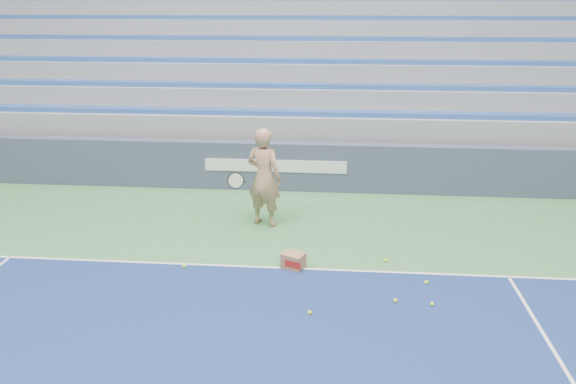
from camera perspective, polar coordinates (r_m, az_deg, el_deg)
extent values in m
cube|color=white|center=(9.27, -3.86, -7.57)|extent=(10.97, 0.05, 0.00)
cube|color=#3C435B|center=(12.77, -1.23, 2.65)|extent=(30.00, 0.30, 1.10)
cube|color=white|center=(12.61, -1.31, 2.66)|extent=(3.20, 0.02, 0.28)
cube|color=gray|center=(17.17, 0.40, 6.94)|extent=(30.00, 8.50, 1.10)
cube|color=gray|center=(17.01, 0.41, 9.57)|extent=(30.00, 8.50, 0.50)
cube|color=#2C53A2|center=(13.16, -0.95, 8.10)|extent=(29.60, 0.42, 0.11)
cube|color=gray|center=(17.36, 0.52, 11.43)|extent=(30.00, 7.65, 0.50)
cube|color=#2C53A2|center=(13.91, -0.60, 10.79)|extent=(29.60, 0.42, 0.11)
cube|color=gray|center=(17.72, 0.64, 13.22)|extent=(30.00, 6.80, 0.50)
cube|color=#2C53A2|center=(14.69, -0.28, 13.20)|extent=(29.60, 0.42, 0.11)
cube|color=gray|center=(18.10, 0.75, 14.93)|extent=(30.00, 5.95, 0.50)
cube|color=#2C53A2|center=(15.49, 0.02, 15.36)|extent=(29.60, 0.42, 0.11)
cube|color=gray|center=(18.49, 0.86, 16.57)|extent=(30.00, 5.10, 0.50)
cube|color=#2C53A2|center=(16.31, 0.29, 17.31)|extent=(29.60, 0.42, 0.11)
cube|color=gray|center=(18.90, 0.96, 18.14)|extent=(30.00, 4.25, 0.50)
cube|color=gray|center=(21.32, 1.44, 17.71)|extent=(31.00, 0.40, 7.30)
imported|color=tan|center=(10.63, -2.44, 1.50)|extent=(0.82, 0.68, 1.91)
cylinder|color=black|center=(10.44, -4.52, 1.10)|extent=(0.12, 0.27, 0.08)
cylinder|color=beige|center=(10.17, -5.34, 1.16)|extent=(0.29, 0.16, 0.28)
torus|color=black|center=(10.17, -5.34, 1.16)|extent=(0.31, 0.18, 0.30)
cube|color=#926846|center=(9.17, 0.53, -7.01)|extent=(0.42, 0.38, 0.26)
cube|color=#B21E19|center=(9.05, 0.47, -7.39)|extent=(0.26, 0.12, 0.12)
sphere|color=#C0ED30|center=(8.98, 13.89, -8.91)|extent=(0.07, 0.07, 0.07)
sphere|color=#C0ED30|center=(8.42, 14.43, -10.98)|extent=(0.07, 0.07, 0.07)
sphere|color=#C0ED30|center=(9.55, 9.85, -6.85)|extent=(0.07, 0.07, 0.07)
sphere|color=#C0ED30|center=(8.39, 10.84, -10.78)|extent=(0.07, 0.07, 0.07)
sphere|color=#C0ED30|center=(9.36, -10.52, -7.43)|extent=(0.07, 0.07, 0.07)
sphere|color=#C0ED30|center=(7.97, 2.23, -12.15)|extent=(0.07, 0.07, 0.07)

